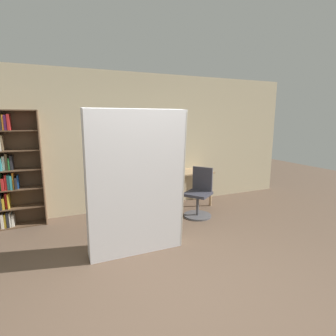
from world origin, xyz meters
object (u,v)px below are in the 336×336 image
object	(u,v)px
monitor	(171,158)
office_chair	(199,197)
bookshelf	(13,169)
mattress_near	(137,184)

from	to	relation	value
monitor	office_chair	world-z (taller)	monitor
monitor	bookshelf	world-z (taller)	bookshelf
bookshelf	mattress_near	size ratio (longest dim) A/B	1.01
bookshelf	mattress_near	xyz separation A→B (m)	(1.62, -1.73, -0.02)
monitor	bookshelf	distance (m)	2.87
mattress_near	monitor	bearing A→B (deg)	54.01
office_chair	mattress_near	world-z (taller)	mattress_near
monitor	mattress_near	bearing A→B (deg)	-125.99
bookshelf	mattress_near	distance (m)	2.37
bookshelf	mattress_near	bearing A→B (deg)	-46.89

